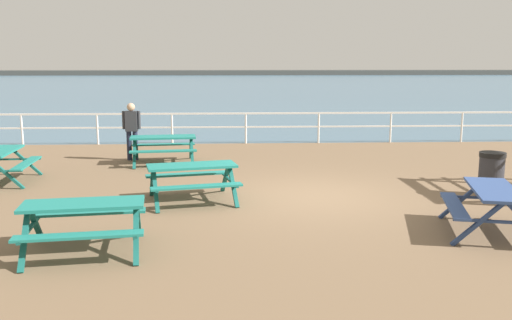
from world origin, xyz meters
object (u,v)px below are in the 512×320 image
Objects in this scene: picnic_table_near_left at (84,215)px; litter_bin at (491,174)px; picnic_table_seaward at (494,200)px; picnic_table_mid_centre at (163,143)px; picnic_table_near_right at (192,174)px; visitor at (132,128)px.

litter_bin reaches higher than picnic_table_near_left.
picnic_table_mid_centre is at bearing 56.96° from picnic_table_seaward.
litter_bin is (6.37, 0.18, -0.10)m from picnic_table_near_right.
picnic_table_mid_centre is 0.92× the size of picnic_table_seaward.
picnic_table_seaward is 10.32m from visitor.
visitor is (-7.25, 7.33, 0.36)m from picnic_table_seaward.
visitor reaches higher than picnic_table_mid_centre.
picnic_table_seaward is (5.19, -2.39, 0.00)m from picnic_table_near_right.
picnic_table_near_left is 7.37m from picnic_table_mid_centre.
picnic_table_near_left is at bearing -98.73° from picnic_table_mid_centre.
picnic_table_mid_centre is at bearing 80.08° from picnic_table_near_left.
picnic_table_near_right is (1.43, 3.02, 0.00)m from picnic_table_near_left.
picnic_table_near_right is at bearing 79.20° from picnic_table_seaward.
picnic_table_seaward is (6.28, -6.73, 0.00)m from picnic_table_mid_centre.
visitor is at bearing 58.61° from picnic_table_seaward.
picnic_table_near_left is at bearing 4.68° from visitor.
litter_bin is at bearing -10.61° from picnic_table_seaward.
picnic_table_near_right is 4.47m from picnic_table_mid_centre.
picnic_table_mid_centre is (-1.09, 4.34, 0.00)m from picnic_table_near_right.
picnic_table_near_left is at bearing -127.66° from picnic_table_near_right.
picnic_table_near_right is at bearing -178.38° from litter_bin.
picnic_table_near_right is 5.72m from picnic_table_seaward.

